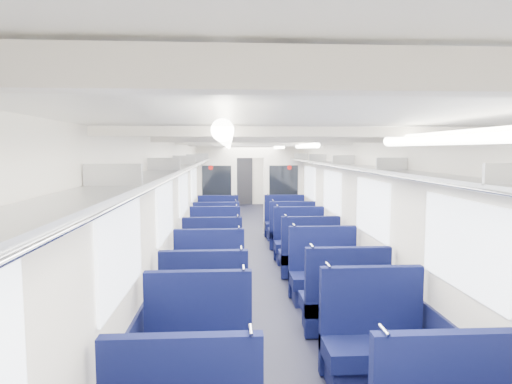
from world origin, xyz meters
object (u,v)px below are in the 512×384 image
seat_12 (213,259)px  end_door (243,180)px  seat_8 (205,310)px  seat_9 (344,305)px  seat_6 (198,355)px  seat_13 (309,257)px  seat_14 (215,245)px  seat_7 (375,347)px  seat_16 (217,235)px  seat_17 (291,234)px  seat_18 (218,226)px  seat_11 (324,278)px  seat_15 (300,245)px  seat_10 (209,283)px  bulkhead (250,187)px  seat_19 (285,225)px

seat_12 → end_door: bearing=85.4°
seat_8 → seat_9: same height
seat_6 → seat_13: 3.88m
end_door → seat_12: bearing=-94.6°
seat_14 → seat_7: bearing=-70.1°
seat_9 → seat_16: same height
seat_7 → seat_16: bearing=106.6°
seat_16 → seat_9: bearing=-69.6°
seat_8 → seat_17: (1.66, 4.56, 0.00)m
seat_8 → seat_18: same height
seat_9 → seat_11: same height
seat_17 → seat_11: bearing=-90.0°
end_door → seat_7: bearing=-86.5°
seat_15 → seat_13: bearing=-90.0°
seat_8 → seat_13: 2.92m
seat_13 → seat_12: bearing=179.5°
end_door → seat_7: 13.72m
seat_9 → seat_18: bearing=106.5°
seat_10 → seat_17: 3.89m
bulkhead → seat_13: bearing=-78.3°
seat_14 → seat_17: 1.95m
seat_8 → seat_17: size_ratio=1.00×
seat_12 → bulkhead: bearing=78.3°
seat_9 → seat_11: bearing=90.0°
seat_11 → seat_18: (-1.66, 4.48, 0.00)m
seat_11 → seat_17: bearing=90.0°
end_door → seat_11: 11.50m
seat_12 → seat_16: (0.00, 2.12, 0.00)m
bulkhead → seat_13: size_ratio=2.51×
seat_16 → seat_17: size_ratio=1.00×
seat_10 → seat_18: (0.00, 4.62, 0.00)m
seat_8 → seat_13: (1.66, 2.40, 0.00)m
bulkhead → seat_17: bulkhead is taller
seat_6 → seat_18: (0.00, 6.76, 0.00)m
seat_12 → seat_17: bearing=52.3°
seat_19 → seat_18: bearing=-178.9°
bulkhead → seat_9: bulkhead is taller
seat_15 → seat_16: (-1.66, 1.13, 0.00)m
seat_9 → seat_12: (-1.66, 2.35, 0.00)m
seat_16 → seat_19: size_ratio=1.00×
seat_7 → seat_10: (-1.66, 2.09, 0.00)m
seat_8 → seat_18: (0.00, 5.66, 0.00)m
bulkhead → seat_17: size_ratio=2.51×
seat_6 → seat_17: (1.66, 5.67, 0.00)m
seat_8 → seat_12: 2.41m
seat_8 → seat_13: size_ratio=1.00×
end_door → seat_18: bearing=-96.8°
seat_7 → seat_16: (-1.66, 5.58, 0.00)m
seat_11 → seat_14: bearing=125.1°
seat_6 → seat_17: same height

